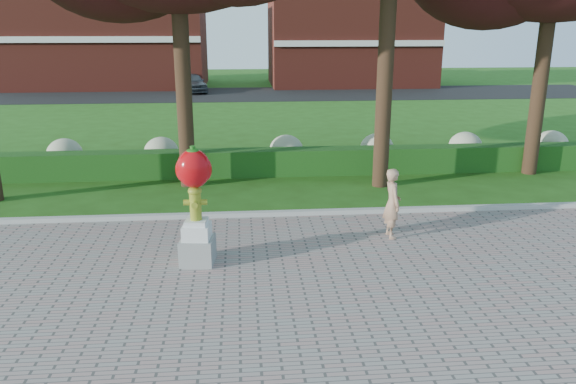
# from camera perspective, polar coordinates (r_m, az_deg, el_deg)

# --- Properties ---
(ground) EXTENTS (100.00, 100.00, 0.00)m
(ground) POSITION_cam_1_polar(r_m,az_deg,el_deg) (10.77, -1.95, -7.86)
(ground) COLOR #244E13
(ground) RESTS_ON ground
(curb) EXTENTS (40.00, 0.18, 0.15)m
(curb) POSITION_cam_1_polar(r_m,az_deg,el_deg) (13.52, -2.64, -2.30)
(curb) COLOR #ADADA5
(curb) RESTS_ON ground
(lawn_hedge) EXTENTS (24.00, 0.70, 0.80)m
(lawn_hedge) POSITION_cam_1_polar(r_m,az_deg,el_deg) (17.28, -3.21, 3.02)
(lawn_hedge) COLOR #154A15
(lawn_hedge) RESTS_ON ground
(hydrangea_row) EXTENTS (20.10, 1.10, 0.99)m
(hydrangea_row) POSITION_cam_1_polar(r_m,az_deg,el_deg) (18.24, -1.52, 4.26)
(hydrangea_row) COLOR #A4AC83
(hydrangea_row) RESTS_ON ground
(street) EXTENTS (50.00, 8.00, 0.02)m
(street) POSITION_cam_1_polar(r_m,az_deg,el_deg) (38.05, -4.25, 9.89)
(street) COLOR black
(street) RESTS_ON ground
(building_left) EXTENTS (14.00, 8.00, 7.00)m
(building_left) POSITION_cam_1_polar(r_m,az_deg,el_deg) (44.82, -17.81, 14.67)
(building_left) COLOR maroon
(building_left) RESTS_ON ground
(building_right) EXTENTS (12.00, 8.00, 6.40)m
(building_right) POSITION_cam_1_polar(r_m,az_deg,el_deg) (44.62, 6.22, 14.94)
(building_right) COLOR maroon
(building_right) RESTS_ON ground
(hydrant_sculpture) EXTENTS (0.69, 0.69, 2.30)m
(hydrant_sculpture) POSITION_cam_1_polar(r_m,az_deg,el_deg) (10.66, -9.39, -1.08)
(hydrant_sculpture) COLOR gray
(hydrant_sculpture) RESTS_ON walkway
(woman) EXTENTS (0.40, 0.58, 1.52)m
(woman) POSITION_cam_1_polar(r_m,az_deg,el_deg) (12.20, 10.54, -1.12)
(woman) COLOR tan
(woman) RESTS_ON walkway
(parked_car) EXTENTS (2.56, 4.09, 1.30)m
(parked_car) POSITION_cam_1_polar(r_m,az_deg,el_deg) (39.40, -9.75, 10.90)
(parked_car) COLOR #474B4F
(parked_car) RESTS_ON street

